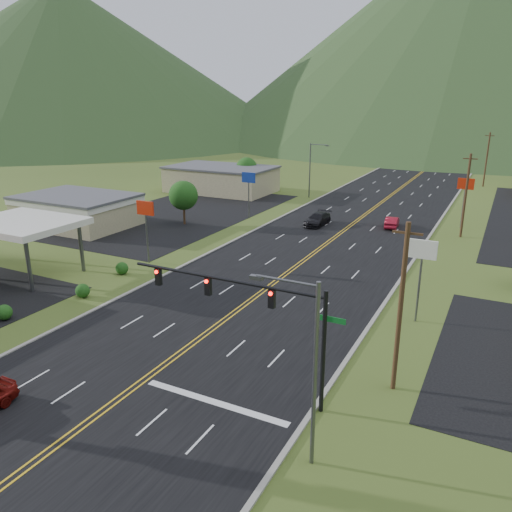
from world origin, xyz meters
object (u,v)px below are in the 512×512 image
at_px(gas_canopy, 22,225).
at_px(car_dark_mid, 318,219).
at_px(streetlight_east, 309,362).
at_px(streetlight_west, 312,167).
at_px(traffic_signal, 255,307).
at_px(car_red_far, 392,222).

xyz_separation_m(gas_canopy, car_dark_mid, (17.99, 30.55, -4.09)).
bearing_deg(streetlight_east, streetlight_west, 110.86).
relative_size(traffic_signal, streetlight_east, 1.46).
relative_size(traffic_signal, gas_canopy, 1.31).
xyz_separation_m(traffic_signal, streetlight_east, (4.70, -4.00, -0.15)).
distance_m(traffic_signal, streetlight_east, 6.17).
height_order(streetlight_west, gas_canopy, streetlight_west).
bearing_deg(streetlight_west, gas_canopy, -102.13).
xyz_separation_m(streetlight_west, car_dark_mid, (7.67, -17.45, -4.40)).
bearing_deg(traffic_signal, gas_canopy, 164.30).
bearing_deg(car_red_far, car_dark_mid, 13.08).
distance_m(streetlight_east, streetlight_west, 64.21).
distance_m(traffic_signal, car_dark_mid, 40.21).
bearing_deg(car_red_far, streetlight_east, 91.19).
distance_m(streetlight_east, car_red_far, 46.38).
bearing_deg(streetlight_west, traffic_signal, -72.03).
bearing_deg(gas_canopy, streetlight_east, -19.88).
distance_m(streetlight_east, car_dark_mid, 45.39).
xyz_separation_m(streetlight_east, streetlight_west, (-22.86, 60.00, 0.00)).
height_order(streetlight_west, car_dark_mid, streetlight_west).
xyz_separation_m(streetlight_west, car_red_far, (16.72, -14.24, -4.47)).
distance_m(gas_canopy, car_dark_mid, 35.69).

